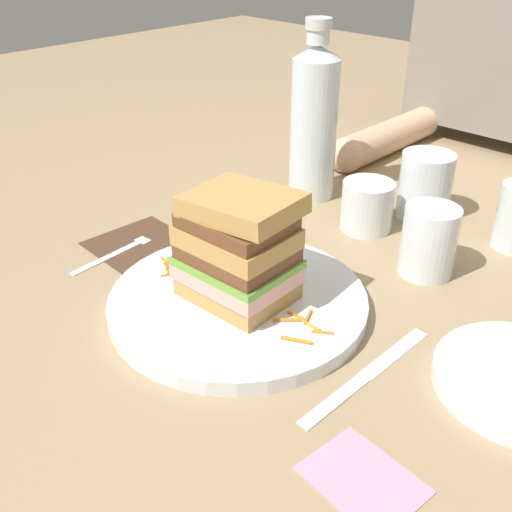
# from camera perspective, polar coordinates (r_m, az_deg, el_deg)

# --- Properties ---
(ground_plane) EXTENTS (3.00, 3.00, 0.00)m
(ground_plane) POSITION_cam_1_polar(r_m,az_deg,el_deg) (0.74, -1.48, -3.61)
(ground_plane) COLOR #9E8460
(main_plate) EXTENTS (0.30, 0.30, 0.02)m
(main_plate) POSITION_cam_1_polar(r_m,az_deg,el_deg) (0.71, -1.69, -4.28)
(main_plate) COLOR white
(main_plate) RESTS_ON ground_plane
(sandwich) EXTENTS (0.13, 0.11, 0.13)m
(sandwich) POSITION_cam_1_polar(r_m,az_deg,el_deg) (0.67, -1.68, 0.70)
(sandwich) COLOR tan
(sandwich) RESTS_ON main_plate
(carrot_shred_0) EXTENTS (0.02, 0.02, 0.00)m
(carrot_shred_0) POSITION_cam_1_polar(r_m,az_deg,el_deg) (0.77, -8.25, -0.72)
(carrot_shred_0) COLOR orange
(carrot_shred_0) RESTS_ON main_plate
(carrot_shred_1) EXTENTS (0.02, 0.02, 0.00)m
(carrot_shred_1) POSITION_cam_1_polar(r_m,az_deg,el_deg) (0.76, -8.11, -1.13)
(carrot_shred_1) COLOR orange
(carrot_shred_1) RESTS_ON main_plate
(carrot_shred_2) EXTENTS (0.02, 0.02, 0.00)m
(carrot_shred_2) POSITION_cam_1_polar(r_m,az_deg,el_deg) (0.75, -7.91, -1.72)
(carrot_shred_2) COLOR orange
(carrot_shred_2) RESTS_ON main_plate
(carrot_shred_3) EXTENTS (0.02, 0.02, 0.00)m
(carrot_shred_3) POSITION_cam_1_polar(r_m,az_deg,el_deg) (0.75, -7.40, -1.43)
(carrot_shred_3) COLOR orange
(carrot_shred_3) RESTS_ON main_plate
(carrot_shred_4) EXTENTS (0.01, 0.02, 0.00)m
(carrot_shred_4) POSITION_cam_1_polar(r_m,az_deg,el_deg) (0.75, -5.47, -1.23)
(carrot_shred_4) COLOR orange
(carrot_shred_4) RESTS_ON main_plate
(carrot_shred_5) EXTENTS (0.02, 0.01, 0.00)m
(carrot_shred_5) POSITION_cam_1_polar(r_m,az_deg,el_deg) (0.78, -8.38, -0.47)
(carrot_shred_5) COLOR orange
(carrot_shred_5) RESTS_ON main_plate
(carrot_shred_6) EXTENTS (0.02, 0.02, 0.00)m
(carrot_shred_6) POSITION_cam_1_polar(r_m,az_deg,el_deg) (0.76, -7.57, -1.03)
(carrot_shred_6) COLOR orange
(carrot_shred_6) RESTS_ON main_plate
(carrot_shred_7) EXTENTS (0.01, 0.02, 0.00)m
(carrot_shred_7) POSITION_cam_1_polar(r_m,az_deg,el_deg) (0.78, -8.03, -0.44)
(carrot_shred_7) COLOR orange
(carrot_shred_7) RESTS_ON main_plate
(carrot_shred_8) EXTENTS (0.02, 0.02, 0.00)m
(carrot_shred_8) POSITION_cam_1_polar(r_m,az_deg,el_deg) (0.65, 6.22, -7.07)
(carrot_shred_8) COLOR orange
(carrot_shred_8) RESTS_ON main_plate
(carrot_shred_9) EXTENTS (0.01, 0.02, 0.00)m
(carrot_shred_9) POSITION_cam_1_polar(r_m,az_deg,el_deg) (0.67, 5.13, -5.53)
(carrot_shred_9) COLOR orange
(carrot_shred_9) RESTS_ON main_plate
(carrot_shred_10) EXTENTS (0.03, 0.01, 0.00)m
(carrot_shred_10) POSITION_cam_1_polar(r_m,az_deg,el_deg) (0.67, 3.88, -5.61)
(carrot_shred_10) COLOR orange
(carrot_shred_10) RESTS_ON main_plate
(carrot_shred_11) EXTENTS (0.02, 0.02, 0.00)m
(carrot_shred_11) POSITION_cam_1_polar(r_m,az_deg,el_deg) (0.66, 2.94, -5.96)
(carrot_shred_11) COLOR orange
(carrot_shred_11) RESTS_ON main_plate
(carrot_shred_12) EXTENTS (0.03, 0.00, 0.00)m
(carrot_shred_12) POSITION_cam_1_polar(r_m,az_deg,el_deg) (0.66, 4.96, -6.35)
(carrot_shred_12) COLOR orange
(carrot_shred_12) RESTS_ON main_plate
(carrot_shred_13) EXTENTS (0.03, 0.02, 0.00)m
(carrot_shred_13) POSITION_cam_1_polar(r_m,az_deg,el_deg) (0.64, 3.78, -7.83)
(carrot_shred_13) COLOR orange
(carrot_shred_13) RESTS_ON main_plate
(napkin_dark) EXTENTS (0.12, 0.13, 0.00)m
(napkin_dark) POSITION_cam_1_polar(r_m,az_deg,el_deg) (0.86, -10.95, 1.27)
(napkin_dark) COLOR #4C3323
(napkin_dark) RESTS_ON ground_plane
(fork) EXTENTS (0.03, 0.17, 0.00)m
(fork) POSITION_cam_1_polar(r_m,az_deg,el_deg) (0.85, -12.11, 0.89)
(fork) COLOR silver
(fork) RESTS_ON napkin_dark
(knife) EXTENTS (0.02, 0.20, 0.00)m
(knife) POSITION_cam_1_polar(r_m,az_deg,el_deg) (0.63, 10.04, -11.04)
(knife) COLOR silver
(knife) RESTS_ON ground_plane
(juice_glass) EXTENTS (0.07, 0.07, 0.09)m
(juice_glass) POSITION_cam_1_polar(r_m,az_deg,el_deg) (0.79, 15.77, 0.98)
(juice_glass) COLOR white
(juice_glass) RESTS_ON ground_plane
(water_bottle) EXTENTS (0.07, 0.07, 0.27)m
(water_bottle) POSITION_cam_1_polar(r_m,az_deg,el_deg) (0.95, 5.43, 12.44)
(water_bottle) COLOR silver
(water_bottle) RESTS_ON ground_plane
(empty_tumbler_0) EXTENTS (0.07, 0.07, 0.07)m
(empty_tumbler_0) POSITION_cam_1_polar(r_m,az_deg,el_deg) (0.89, 10.33, 4.63)
(empty_tumbler_0) COLOR silver
(empty_tumbler_0) RESTS_ON ground_plane
(empty_tumbler_1) EXTENTS (0.08, 0.08, 0.10)m
(empty_tumbler_1) POSITION_cam_1_polar(r_m,az_deg,el_deg) (0.94, 15.50, 6.34)
(empty_tumbler_1) COLOR silver
(empty_tumbler_1) RESTS_ON ground_plane
(napkin_pink) EXTENTS (0.10, 0.08, 0.00)m
(napkin_pink) POSITION_cam_1_polar(r_m,az_deg,el_deg) (0.54, 9.96, -19.85)
(napkin_pink) COLOR pink
(napkin_pink) RESTS_ON ground_plane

